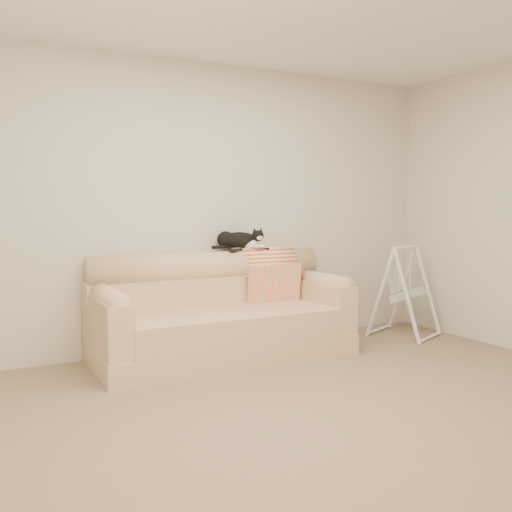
{
  "coord_description": "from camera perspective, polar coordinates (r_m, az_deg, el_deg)",
  "views": [
    {
      "loc": [
        -1.94,
        -2.87,
        1.31
      ],
      "look_at": [
        0.22,
        1.27,
        0.9
      ],
      "focal_mm": 40.0,
      "sensor_mm": 36.0,
      "label": 1
    }
  ],
  "objects": [
    {
      "name": "baby_swing",
      "position": [
        5.95,
        14.56,
        -3.37
      ],
      "size": [
        0.75,
        0.77,
        0.92
      ],
      "color": "white",
      "rests_on": "ground"
    },
    {
      "name": "tuxedo_cat",
      "position": [
        5.28,
        -1.72,
        1.62
      ],
      "size": [
        0.51,
        0.28,
        0.2
      ],
      "color": "black",
      "rests_on": "sofa"
    },
    {
      "name": "remote_b",
      "position": [
        5.35,
        0.43,
        0.73
      ],
      "size": [
        0.17,
        0.13,
        0.02
      ],
      "color": "black",
      "rests_on": "sofa"
    },
    {
      "name": "room_shell",
      "position": [
        3.47,
        6.52,
        8.63
      ],
      "size": [
        5.04,
        4.04,
        2.6
      ],
      "color": "silver",
      "rests_on": "ground"
    },
    {
      "name": "throw_blanket",
      "position": [
        5.4,
        1.13,
        -1.17
      ],
      "size": [
        0.53,
        0.38,
        0.58
      ],
      "color": "#E55325",
      "rests_on": "sofa"
    },
    {
      "name": "remote_a",
      "position": [
        5.23,
        -1.96,
        0.66
      ],
      "size": [
        0.18,
        0.13,
        0.03
      ],
      "color": "black",
      "rests_on": "sofa"
    },
    {
      "name": "ground_plane",
      "position": [
        3.7,
        6.28,
        -15.69
      ],
      "size": [
        5.0,
        5.0,
        0.0
      ],
      "primitive_type": "plane",
      "color": "#7C6B55",
      "rests_on": "ground"
    },
    {
      "name": "sofa",
      "position": [
        5.0,
        -3.62,
        -6.03
      ],
      "size": [
        2.2,
        0.93,
        0.9
      ],
      "color": "#CCAF87",
      "rests_on": "ground"
    }
  ]
}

